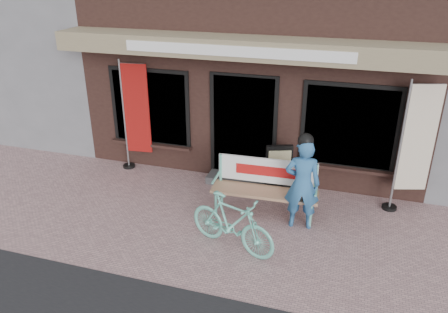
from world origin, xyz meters
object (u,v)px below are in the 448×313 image
(menu_stand, at_px, (279,169))
(bench, at_px, (266,183))
(person, at_px, (302,182))
(nobori_red, at_px, (135,115))
(bicycle, at_px, (232,223))
(nobori_cream, at_px, (414,146))

(menu_stand, bearing_deg, bench, -117.06)
(person, bearing_deg, menu_stand, 111.91)
(person, relative_size, nobori_red, 0.71)
(bench, height_order, nobori_red, nobori_red)
(person, distance_m, bicycle, 1.37)
(bicycle, height_order, nobori_red, nobori_red)
(nobori_cream, bearing_deg, nobori_red, 162.24)
(bench, bearing_deg, nobori_cream, 17.48)
(nobori_red, bearing_deg, menu_stand, -10.61)
(nobori_cream, distance_m, menu_stand, 2.41)
(person, distance_m, nobori_cream, 2.09)
(person, bearing_deg, nobori_cream, 25.50)
(bicycle, distance_m, nobori_red, 3.59)
(person, height_order, nobori_cream, nobori_cream)
(bicycle, xyz_separation_m, menu_stand, (0.36, 1.96, 0.06))
(nobori_red, distance_m, nobori_cream, 5.39)
(person, bearing_deg, bicycle, -141.60)
(person, xyz_separation_m, nobori_red, (-3.66, 1.25, 0.39))
(nobori_cream, bearing_deg, bicycle, -158.44)
(nobori_cream, height_order, menu_stand, nobori_cream)
(person, bearing_deg, bench, 152.06)
(bench, bearing_deg, bicycle, -105.18)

